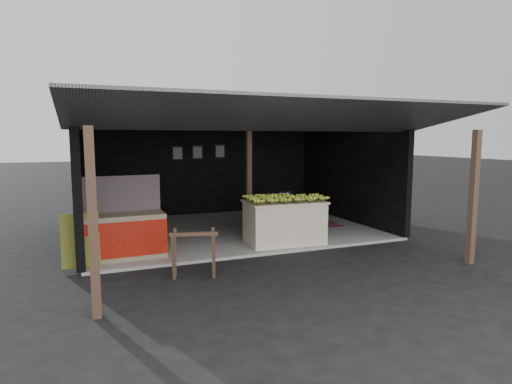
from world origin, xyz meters
name	(u,v)px	position (x,y,z in m)	size (l,w,h in m)	color
ground	(269,256)	(0.00, 0.00, 0.00)	(80.00, 80.00, 0.00)	black
concrete_slab	(230,230)	(0.00, 2.50, 0.03)	(7.00, 5.00, 0.06)	gray
shophouse	(225,148)	(0.00, 2.82, 2.10)	(7.40, 7.29, 3.02)	black
banana_table	(284,222)	(0.64, 0.64, 0.53)	(1.76, 1.15, 0.93)	silver
banana_pile	(284,197)	(0.64, 0.64, 1.08)	(1.56, 0.94, 0.18)	yellow
white_crate	(267,215)	(0.64, 1.58, 0.52)	(0.86, 0.61, 0.92)	white
neighbor_stall	(124,233)	(-2.72, 0.74, 0.53)	(1.53, 0.73, 1.56)	#998466
green_signboard	(80,240)	(-3.49, 0.37, 0.54)	(0.65, 0.04, 0.97)	black
sawhorse	(194,249)	(-1.73, -0.83, 0.50)	(0.86, 0.85, 0.79)	brown
water_barrel	(318,228)	(1.59, 0.80, 0.29)	(0.32, 0.32, 0.47)	navy
plastic_chair	(287,205)	(1.72, 2.71, 0.55)	(0.40, 0.40, 0.83)	#0B0A3A
magenta_rug	(312,225)	(2.16, 2.07, 0.07)	(1.50, 1.00, 0.01)	#721954
picture_frames	(199,152)	(-0.17, 4.89, 1.93)	(1.62, 0.04, 0.46)	black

